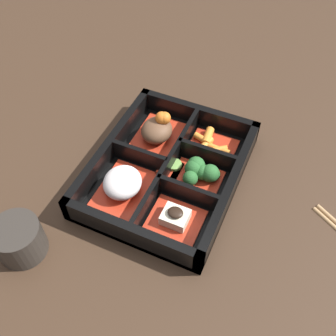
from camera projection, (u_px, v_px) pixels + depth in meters
The scene contains 10 objects.
ground_plane at pixel (168, 177), 0.69m from camera, with size 3.00×3.00×0.00m, color #382619.
bento_base at pixel (168, 175), 0.69m from camera, with size 0.29×0.24×0.01m.
bento_rim at pixel (169, 168), 0.67m from camera, with size 0.29×0.24×0.05m.
bowl_rice at pixel (123, 184), 0.64m from camera, with size 0.11×0.08×0.05m.
bowl_stew at pixel (158, 131), 0.72m from camera, with size 0.11×0.08×0.06m.
bowl_tofu at pixel (175, 219), 0.61m from camera, with size 0.07×0.08×0.03m.
bowl_greens at pixel (200, 172), 0.66m from camera, with size 0.07×0.08×0.04m.
bowl_carrots at pixel (212, 144), 0.72m from camera, with size 0.06×0.08×0.02m.
bowl_pickles at pixel (170, 167), 0.68m from camera, with size 0.04×0.04×0.01m.
tea_cup at pixel (19, 239), 0.58m from camera, with size 0.07×0.07×0.06m.
Camera 1 is at (-0.39, -0.17, 0.55)m, focal length 42.00 mm.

